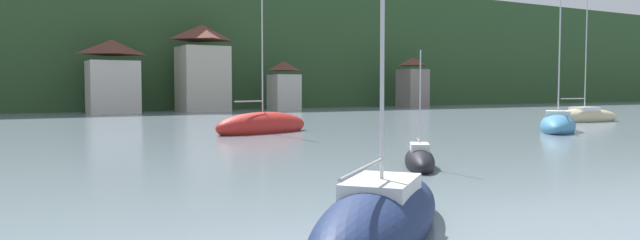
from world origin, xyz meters
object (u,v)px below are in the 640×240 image
object	(u,v)px
shore_building_eastcentral	(413,83)
sailboat_mid_5	(558,125)
shore_building_central	(284,86)
shore_building_west	(113,78)
sailboat_far_1	(263,126)
sailboat_mid_9	(420,160)
sailboat_near_6	(381,218)
shore_building_westcentral	(202,69)
sailboat_far_0	(584,117)

from	to	relation	value
shore_building_eastcentral	sailboat_mid_5	bearing A→B (deg)	-116.71
shore_building_central	shore_building_west	bearing A→B (deg)	178.08
sailboat_far_1	sailboat_mid_9	xyz separation A→B (m)	(-1.63, -19.48, -0.19)
sailboat_near_6	shore_building_eastcentral	bearing A→B (deg)	9.90
shore_building_west	sailboat_mid_5	size ratio (longest dim) A/B	0.80
shore_building_eastcentral	sailboat_far_1	distance (m)	56.99
shore_building_eastcentral	sailboat_far_1	xyz separation A→B (m)	(-42.92, -37.33, -3.50)
shore_building_westcentral	sailboat_far_1	bearing A→B (deg)	-101.49
sailboat_mid_9	sailboat_mid_5	bearing A→B (deg)	150.76
shore_building_west	shore_building_eastcentral	world-z (taller)	shore_building_west
shore_building_west	shore_building_central	world-z (taller)	shore_building_west
sailboat_far_1	sailboat_mid_9	distance (m)	19.55
shore_building_westcentral	sailboat_mid_5	world-z (taller)	shore_building_westcentral
shore_building_westcentral	sailboat_mid_5	bearing A→B (deg)	-76.34
shore_building_central	sailboat_far_0	xyz separation A→B (m)	(12.38, -39.75, -2.96)
sailboat_mid_5	sailboat_far_0	bearing A→B (deg)	-8.94
shore_building_central	sailboat_far_0	distance (m)	41.74
sailboat_far_0	sailboat_far_1	size ratio (longest dim) A/B	1.05
shore_building_westcentral	shore_building_eastcentral	xyz separation A→B (m)	(35.12, -1.03, -1.72)
shore_building_central	sailboat_mid_9	xyz separation A→B (m)	(-21.14, -56.74, -3.12)
sailboat_far_0	sailboat_mid_5	size ratio (longest dim) A/B	1.08
sailboat_far_0	sailboat_near_6	world-z (taller)	sailboat_far_0
sailboat_far_1	sailboat_mid_5	distance (m)	21.56
shore_building_west	sailboat_far_0	size ratio (longest dim) A/B	0.74
sailboat_far_0	shore_building_eastcentral	bearing A→B (deg)	80.16
shore_building_west	sailboat_mid_9	xyz separation A→B (m)	(2.28, -57.53, -4.20)
shore_building_central	sailboat_mid_5	world-z (taller)	sailboat_mid_5
sailboat_far_0	sailboat_mid_5	distance (m)	14.26
sailboat_near_6	sailboat_mid_9	bearing A→B (deg)	5.48
shore_building_eastcentral	shore_building_westcentral	bearing A→B (deg)	178.32
shore_building_eastcentral	sailboat_mid_9	bearing A→B (deg)	-128.10
sailboat_mid_9	shore_building_west	bearing A→B (deg)	-142.59
shore_building_eastcentral	sailboat_near_6	distance (m)	83.28
sailboat_mid_5	sailboat_near_6	world-z (taller)	sailboat_mid_5
sailboat_far_0	sailboat_near_6	distance (m)	48.11
shore_building_westcentral	shore_building_central	size ratio (longest dim) A/B	1.68
sailboat_near_6	sailboat_mid_9	world-z (taller)	sailboat_near_6
shore_building_central	sailboat_near_6	size ratio (longest dim) A/B	0.84
shore_building_westcentral	sailboat_mid_9	bearing A→B (deg)	-99.26
shore_building_west	shore_building_westcentral	distance (m)	11.78
sailboat_far_0	sailboat_near_6	bearing A→B (deg)	-142.98
shore_building_westcentral	sailboat_far_0	bearing A→B (deg)	-59.47
sailboat_mid_5	shore_building_central	bearing A→B (deg)	51.98
shore_building_central	sailboat_far_1	world-z (taller)	sailboat_far_1
shore_building_eastcentral	sailboat_mid_5	xyz separation A→B (m)	(-23.51, -46.72, -3.51)
shore_building_central	sailboat_mid_9	distance (m)	60.63
shore_building_westcentral	sailboat_far_0	xyz separation A→B (m)	(24.09, -40.85, -5.26)
shore_building_westcentral	shore_building_eastcentral	distance (m)	35.18
shore_building_central	sailboat_near_6	xyz separation A→B (m)	(-28.70, -64.80, -2.99)
shore_building_west	sailboat_mid_5	bearing A→B (deg)	-63.83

